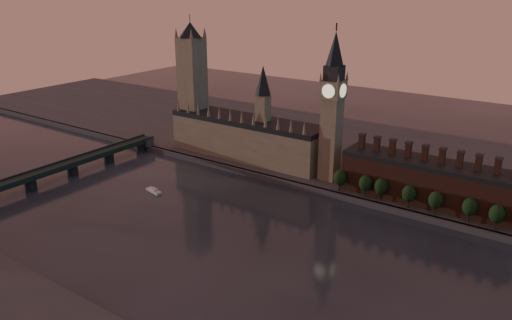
{
  "coord_description": "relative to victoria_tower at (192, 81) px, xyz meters",
  "views": [
    {
      "loc": [
        155.34,
        -189.98,
        135.54
      ],
      "look_at": [
        -14.7,
        55.0,
        29.0
      ],
      "focal_mm": 35.0,
      "sensor_mm": 36.0,
      "label": 1
    }
  ],
  "objects": [
    {
      "name": "embankment_tree_5",
      "position": [
        227.73,
        -20.0,
        -45.62
      ],
      "size": [
        8.6,
        8.6,
        14.88
      ],
      "color": "black",
      "rests_on": "north_bank"
    },
    {
      "name": "embankment_tree_4",
      "position": [
        208.74,
        -21.41,
        -45.62
      ],
      "size": [
        8.6,
        8.6,
        14.88
      ],
      "color": "black",
      "rests_on": "north_bank"
    },
    {
      "name": "embankment_tree_0",
      "position": [
        146.17,
        -21.23,
        -45.62
      ],
      "size": [
        8.6,
        8.6,
        14.88
      ],
      "color": "black",
      "rests_on": "north_bank"
    },
    {
      "name": "westminster_bridge",
      "position": [
        -35.0,
        -117.7,
        -51.65
      ],
      "size": [
        14.0,
        200.0,
        11.55
      ],
      "color": "black",
      "rests_on": "ground"
    },
    {
      "name": "palace_of_westminster",
      "position": [
        55.59,
        -0.09,
        -37.46
      ],
      "size": [
        130.0,
        30.3,
        74.0
      ],
      "color": "gray",
      "rests_on": "north_bank"
    },
    {
      "name": "victoria_tower",
      "position": [
        0.0,
        0.0,
        0.0
      ],
      "size": [
        24.0,
        24.0,
        108.0
      ],
      "color": "gray",
      "rests_on": "north_bank"
    },
    {
      "name": "embankment_tree_6",
      "position": [
        242.34,
        -21.08,
        -45.62
      ],
      "size": [
        8.6,
        8.6,
        14.88
      ],
      "color": "black",
      "rests_on": "north_bank"
    },
    {
      "name": "embankment_tree_2",
      "position": [
        174.23,
        -20.14,
        -45.62
      ],
      "size": [
        8.6,
        8.6,
        14.88
      ],
      "color": "black",
      "rests_on": "north_bank"
    },
    {
      "name": "river_boat",
      "position": [
        38.74,
        -86.86,
        -58.02
      ],
      "size": [
        14.49,
        6.9,
        2.79
      ],
      "rotation": [
        0.0,
        0.0,
        -0.22
      ],
      "color": "#BDBDBD",
      "rests_on": "ground"
    },
    {
      "name": "big_ben",
      "position": [
        130.0,
        -5.0,
        -2.26
      ],
      "size": [
        15.0,
        15.0,
        107.0
      ],
      "color": "gray",
      "rests_on": "north_bank"
    },
    {
      "name": "chimney_block",
      "position": [
        200.0,
        -5.0,
        -41.27
      ],
      "size": [
        110.0,
        25.0,
        37.0
      ],
      "color": "#4C2A1D",
      "rests_on": "north_bank"
    },
    {
      "name": "embankment_tree_3",
      "position": [
        192.54,
        -21.13,
        -45.62
      ],
      "size": [
        8.6,
        8.6,
        14.88
      ],
      "color": "black",
      "rests_on": "north_bank"
    },
    {
      "name": "north_bank",
      "position": [
        120.0,
        63.04,
        -57.09
      ],
      "size": [
        900.0,
        182.0,
        4.0
      ],
      "color": "#424247",
      "rests_on": "ground"
    },
    {
      "name": "ground",
      "position": [
        120.0,
        -115.0,
        -59.09
      ],
      "size": [
        900.0,
        900.0,
        0.0
      ],
      "primitive_type": "plane",
      "color": "black",
      "rests_on": "ground"
    },
    {
      "name": "embankment_tree_1",
      "position": [
        163.86,
        -20.46,
        -45.62
      ],
      "size": [
        8.6,
        8.6,
        14.88
      ],
      "color": "black",
      "rests_on": "north_bank"
    }
  ]
}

